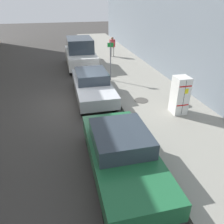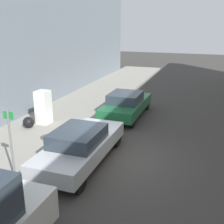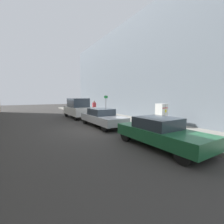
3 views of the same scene
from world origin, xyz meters
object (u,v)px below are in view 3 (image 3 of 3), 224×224
object	(u,v)px
trash_bag	(156,120)
pedestrian_walking_far	(94,106)
parked_sedan_silver	(102,117)
parked_van_white	(78,108)
street_sign_post	(106,106)
parked_sedan_green	(160,132)
discarded_refrigerator	(161,115)

from	to	relation	value
trash_bag	pedestrian_walking_far	world-z (taller)	pedestrian_walking_far
parked_sedan_silver	parked_van_white	bearing A→B (deg)	-90.00
street_sign_post	parked_sedan_green	distance (m)	7.91
pedestrian_walking_far	parked_van_white	size ratio (longest dim) A/B	0.34
pedestrian_walking_far	parked_sedan_silver	xyz separation A→B (m)	(2.96, 7.89, -0.37)
street_sign_post	pedestrian_walking_far	size ratio (longest dim) A/B	1.45
street_sign_post	trash_bag	bearing A→B (deg)	119.93
street_sign_post	pedestrian_walking_far	bearing A→B (deg)	-104.38
discarded_refrigerator	trash_bag	size ratio (longest dim) A/B	3.09
pedestrian_walking_far	parked_sedan_green	xyz separation A→B (m)	(2.96, 13.67, -0.39)
trash_bag	parked_sedan_green	world-z (taller)	parked_sedan_green
pedestrian_walking_far	parked_sedan_green	distance (m)	13.99
pedestrian_walking_far	parked_van_white	distance (m)	3.64
parked_sedan_silver	parked_sedan_green	size ratio (longest dim) A/B	1.07
pedestrian_walking_far	discarded_refrigerator	bearing A→B (deg)	100.89
trash_bag	parked_sedan_silver	size ratio (longest dim) A/B	0.11
street_sign_post	trash_bag	xyz separation A→B (m)	(-2.33, 4.05, -1.05)
discarded_refrigerator	parked_sedan_silver	size ratio (longest dim) A/B	0.35
parked_sedan_green	parked_sedan_silver	bearing A→B (deg)	-90.00
pedestrian_walking_far	parked_sedan_silver	world-z (taller)	pedestrian_walking_far
trash_bag	discarded_refrigerator	bearing A→B (deg)	67.34
street_sign_post	pedestrian_walking_far	world-z (taller)	street_sign_post
discarded_refrigerator	parked_sedan_silver	xyz separation A→B (m)	(3.43, -2.91, -0.27)
pedestrian_walking_far	parked_van_white	xyz separation A→B (m)	(2.96, 2.13, -0.02)
street_sign_post	parked_sedan_silver	bearing A→B (deg)	53.74
parked_van_white	parked_sedan_silver	bearing A→B (deg)	90.00
discarded_refrigerator	parked_sedan_green	bearing A→B (deg)	39.89
street_sign_post	parked_sedan_green	xyz separation A→B (m)	(1.44, 7.74, -0.78)
parked_van_white	parked_sedan_green	distance (m)	11.54
trash_bag	parked_van_white	size ratio (longest dim) A/B	0.11
street_sign_post	parked_sedan_green	bearing A→B (deg)	79.47
parked_sedan_silver	parked_sedan_green	bearing A→B (deg)	90.00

